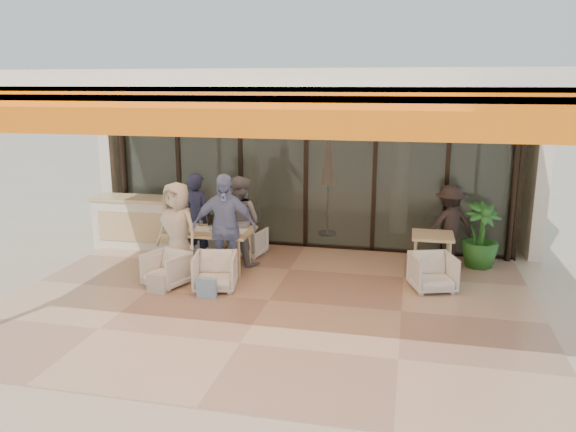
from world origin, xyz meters
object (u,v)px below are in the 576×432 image
Objects in this scene: diner_periwinkle at (224,228)px; chair_near_left at (167,267)px; diner_cream at (178,230)px; side_table at (432,240)px; chair_far_left at (208,238)px; potted_palm at (480,236)px; chair_near_right at (215,270)px; side_chair at (433,271)px; diner_grey at (240,220)px; host_counter at (140,222)px; dining_table at (210,233)px; diner_navy at (197,217)px; standing_woman at (449,225)px; chair_far_right at (249,241)px.

chair_near_left is at bearing -159.10° from diner_periwinkle.
diner_cream reaches higher than side_table.
chair_far_left is 5.13m from potted_palm.
diner_periwinkle reaches higher than chair_near_right.
side_chair is at bearing 19.19° from diner_cream.
potted_palm is (4.28, 0.72, -0.22)m from diner_grey.
host_counter is at bearing 147.39° from chair_near_left.
diner_periwinkle is at bearing 121.60° from chair_far_left.
host_counter is 1.01× the size of diner_periwinkle.
dining_table is 0.90× the size of diner_cream.
chair_near_right is at bearing -99.86° from diner_periwinkle.
diner_cream is 2.47× the size of side_chair.
side_chair reaches higher than chair_near_left.
diner_periwinkle is at bearing 165.78° from side_chair.
diner_navy is 2.26× the size of side_table.
diner_periwinkle is at bearing -1.53° from standing_woman.
chair_far_left is 4.30m from side_table.
potted_palm reaches higher than side_chair.
diner_cream is 1.38× the size of potted_palm.
dining_table is 0.63m from diner_cream.
diner_cream is (-0.84, -1.40, 0.52)m from chair_far_right.
dining_table is 0.91× the size of diner_grey.
chair_near_left is at bearing 168.41° from chair_near_right.
diner_navy is (-0.84, -0.50, 0.53)m from chair_far_right.
standing_woman is at bearing -176.01° from chair_far_left.
diner_cream is 5.37m from potted_palm.
potted_palm reaches higher than dining_table.
chair_near_right is 0.91× the size of side_table.
diner_grey reaches higher than chair_far_left.
side_chair is (4.26, -1.17, 0.03)m from chair_far_left.
chair_near_right is 4.33m from standing_woman.
chair_far_right is at bearing -68.33° from diner_grey.
chair_far_right is 2.08m from chair_near_left.
chair_near_right is 1.09m from diner_cream.
chair_near_right reaches higher than chair_near_left.
diner_periwinkle reaches higher than chair_far_right.
diner_cream reaches higher than dining_table.
dining_table is at bearing 75.34° from chair_far_right.
diner_periwinkle is 3.57m from side_table.
diner_grey is at bearing 150.86° from side_chair.
dining_table is 0.63m from diner_grey.
side_table is (4.26, 0.08, -0.20)m from diner_navy.
chair_far_right is 0.72m from diner_grey.
diner_cream is at bearing -162.47° from potted_palm.
diner_periwinkle is (0.43, -0.46, 0.23)m from dining_table.
diner_periwinkle reaches higher than diner_grey.
potted_palm is at bearing -148.82° from diner_grey.
chair_far_right is at bearing -177.10° from potted_palm.
host_counter is 2.13m from diner_cream.
diner_navy is 1.02× the size of diner_grey.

